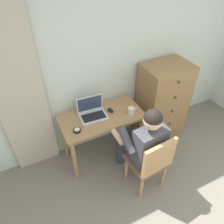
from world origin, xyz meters
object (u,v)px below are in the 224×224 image
person_seated (143,140)px  desk_clock (77,130)px  laptop (92,112)px  desk (102,123)px  dresser (162,102)px  computer_mouse (111,110)px  chair (151,161)px  coffee_mug (131,111)px

person_seated → desk_clock: bearing=147.6°
laptop → desk_clock: laptop is taller
desk → person_seated: size_ratio=0.89×
dresser → computer_mouse: (-0.84, -0.02, 0.15)m
chair → desk_clock: chair is taller
laptop → person_seated: bearing=-57.9°
desk → coffee_mug: coffee_mug is taller
laptop → coffee_mug: size_ratio=2.95×
desk → coffee_mug: bearing=-19.8°
person_seated → computer_mouse: (-0.14, 0.57, 0.08)m
computer_mouse → laptop: bearing=160.9°
desk → desk_clock: 0.41m
chair → laptop: laptop is taller
person_seated → coffee_mug: bearing=79.8°
person_seated → chair: bearing=-85.8°
coffee_mug → computer_mouse: bearing=143.1°
coffee_mug → dresser: bearing=15.4°
person_seated → coffee_mug: 0.43m
desk → chair: (0.29, -0.72, -0.12)m
dresser → desk_clock: dresser is taller
laptop → desk_clock: (-0.27, -0.19, -0.04)m
chair → person_seated: size_ratio=0.73×
laptop → desk_clock: bearing=-144.3°
chair → computer_mouse: bearing=101.4°
desk → person_seated: bearing=-62.4°
desk → dresser: bearing=2.7°
laptop → desk_clock: size_ratio=3.93×
desk → chair: 0.79m
chair → laptop: size_ratio=2.43×
chair → computer_mouse: 0.81m
desk_clock → dresser: bearing=7.4°
person_seated → desk_clock: 0.77m
desk → laptop: (-0.10, 0.06, 0.18)m
desk → computer_mouse: (0.14, 0.03, 0.14)m
desk_clock → coffee_mug: bearing=0.1°
desk → laptop: 0.21m
person_seated → desk_clock: person_seated is taller
chair → desk_clock: size_ratio=9.58×
dresser → chair: (-0.69, -0.77, -0.11)m
desk → dresser: 0.99m
desk → person_seated: 0.61m
computer_mouse → coffee_mug: 0.27m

